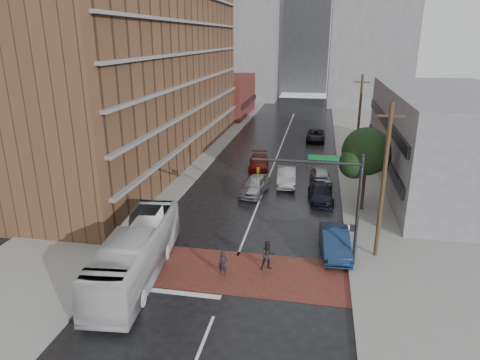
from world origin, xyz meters
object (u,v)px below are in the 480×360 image
(suv_travel, at_px, (316,135))
(car_travel_c, at_px, (259,162))
(car_parked_mid, at_px, (321,193))
(car_parked_far, at_px, (321,176))
(pedestrian_b, at_px, (268,256))
(car_parked_near, at_px, (335,242))
(transit_bus, at_px, (136,253))
(car_travel_a, at_px, (254,185))
(pedestrian_a, at_px, (223,264))
(car_travel_b, at_px, (286,177))

(suv_travel, bearing_deg, car_travel_c, -110.84)
(car_parked_mid, xyz_separation_m, car_parked_far, (0.00, 4.87, 0.04))
(pedestrian_b, relative_size, suv_travel, 0.35)
(car_travel_c, height_order, car_parked_near, car_parked_near)
(car_parked_far, bearing_deg, pedestrian_b, -109.44)
(transit_bus, height_order, car_travel_a, transit_bus)
(pedestrian_a, bearing_deg, car_travel_c, 91.76)
(transit_bus, bearing_deg, car_parked_mid, 48.43)
(pedestrian_b, distance_m, suv_travel, 35.44)
(car_travel_c, distance_m, car_parked_near, 19.45)
(car_travel_a, distance_m, car_parked_mid, 5.94)
(transit_bus, height_order, car_parked_mid, transit_bus)
(transit_bus, distance_m, pedestrian_a, 5.13)
(car_travel_b, height_order, car_parked_far, car_travel_b)
(car_parked_near, bearing_deg, transit_bus, -161.35)
(car_parked_mid, bearing_deg, car_parked_far, 84.14)
(car_parked_far, bearing_deg, transit_bus, -127.91)
(transit_bus, relative_size, suv_travel, 2.06)
(car_travel_b, bearing_deg, car_parked_mid, -52.42)
(car_travel_b, height_order, car_parked_near, car_travel_b)
(car_travel_c, distance_m, suv_travel, 15.75)
(pedestrian_a, height_order, car_travel_b, car_travel_b)
(car_travel_b, bearing_deg, suv_travel, 78.95)
(pedestrian_b, height_order, car_parked_mid, pedestrian_b)
(transit_bus, height_order, suv_travel, transit_bus)
(transit_bus, distance_m, car_parked_near, 12.62)
(pedestrian_a, relative_size, car_parked_near, 0.32)
(car_travel_a, bearing_deg, car_travel_b, 57.07)
(car_parked_far, bearing_deg, suv_travel, 83.23)
(transit_bus, xyz_separation_m, car_travel_c, (3.95, 22.90, -0.81))
(suv_travel, height_order, car_parked_mid, suv_travel)
(car_parked_mid, bearing_deg, car_parked_near, -89.89)
(car_parked_near, relative_size, car_parked_far, 1.14)
(transit_bus, distance_m, car_travel_a, 15.89)
(car_travel_c, distance_m, car_parked_mid, 10.63)
(pedestrian_a, relative_size, car_travel_c, 0.31)
(car_travel_b, distance_m, car_parked_near, 13.95)
(car_parked_near, xyz_separation_m, car_parked_far, (-1.00, 14.46, -0.08))
(car_travel_a, bearing_deg, pedestrian_a, -81.35)
(pedestrian_a, distance_m, suv_travel, 36.86)
(pedestrian_a, relative_size, pedestrian_b, 0.84)
(pedestrian_a, bearing_deg, car_travel_b, 81.42)
(pedestrian_b, xyz_separation_m, car_travel_a, (-2.85, 13.00, -0.10))
(suv_travel, bearing_deg, car_travel_b, -96.50)
(pedestrian_a, distance_m, car_parked_near, 7.72)
(transit_bus, relative_size, car_travel_a, 2.28)
(pedestrian_a, distance_m, car_travel_a, 14.18)
(car_travel_b, height_order, suv_travel, car_travel_b)
(car_travel_c, relative_size, suv_travel, 0.94)
(car_travel_b, xyz_separation_m, suv_travel, (2.44, 19.26, -0.07))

